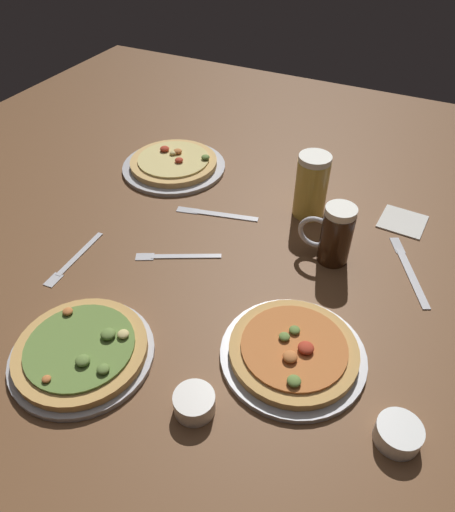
{
  "coord_description": "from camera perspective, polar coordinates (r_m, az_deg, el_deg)",
  "views": [
    {
      "loc": [
        0.36,
        -0.74,
        0.76
      ],
      "look_at": [
        0.0,
        0.0,
        0.02
      ],
      "focal_mm": 32.73,
      "sensor_mm": 36.0,
      "label": 1
    }
  ],
  "objects": [
    {
      "name": "pizza_plate_near",
      "position": [
        0.96,
        -17.39,
        -11.05
      ],
      "size": [
        0.28,
        0.28,
        0.05
      ],
      "color": "#B2B2B7",
      "rests_on": "ground_plane"
    },
    {
      "name": "ramekin_sauce",
      "position": [
        0.86,
        -4.08,
        -17.47
      ],
      "size": [
        0.07,
        0.07,
        0.04
      ],
      "primitive_type": "cylinder",
      "color": "silver",
      "rests_on": "ground_plane"
    },
    {
      "name": "ramekin_butter",
      "position": [
        0.88,
        20.13,
        -19.72
      ],
      "size": [
        0.08,
        0.08,
        0.04
      ],
      "primitive_type": "cylinder",
      "color": "white",
      "rests_on": "ground_plane"
    },
    {
      "name": "knife_spare",
      "position": [
        1.27,
        -1.37,
        5.19
      ],
      "size": [
        0.22,
        0.07,
        0.01
      ],
      "color": "silver",
      "rests_on": "ground_plane"
    },
    {
      "name": "beer_mug_dark",
      "position": [
        1.11,
        12.93,
        2.57
      ],
      "size": [
        0.13,
        0.07,
        0.15
      ],
      "color": "black",
      "rests_on": "ground_plane"
    },
    {
      "name": "fork_spare",
      "position": [
        1.18,
        -18.26,
        -0.37
      ],
      "size": [
        0.03,
        0.21,
        0.01
      ],
      "color": "silver",
      "rests_on": "ground_plane"
    },
    {
      "name": "pizza_plate_far",
      "position": [
        1.47,
        -6.57,
        11.12
      ],
      "size": [
        0.32,
        0.32,
        0.05
      ],
      "color": "#B2B2B7",
      "rests_on": "ground_plane"
    },
    {
      "name": "beer_mug_amber",
      "position": [
        1.25,
        10.24,
        8.52
      ],
      "size": [
        0.08,
        0.15,
        0.17
      ],
      "color": "gold",
      "rests_on": "ground_plane"
    },
    {
      "name": "pizza_plate_side",
      "position": [
        0.93,
        8.05,
        -11.51
      ],
      "size": [
        0.29,
        0.29,
        0.05
      ],
      "color": "#B2B2B7",
      "rests_on": "ground_plane"
    },
    {
      "name": "fork_left",
      "position": [
        1.14,
        -6.31,
        0.01
      ],
      "size": [
        0.19,
        0.11,
        0.01
      ],
      "color": "silver",
      "rests_on": "ground_plane"
    },
    {
      "name": "ground_plane",
      "position": [
        1.13,
        0.0,
        -1.33
      ],
      "size": [
        2.4,
        2.4,
        0.03
      ],
      "primitive_type": "cube",
      "color": "brown"
    },
    {
      "name": "napkin_folded",
      "position": [
        1.32,
        20.63,
        4.02
      ],
      "size": [
        0.12,
        0.12,
        0.01
      ],
      "primitive_type": "cube",
      "rotation": [
        0.0,
        0.0,
        -0.06
      ],
      "color": "silver",
      "rests_on": "ground_plane"
    },
    {
      "name": "knife_right",
      "position": [
        1.18,
        21.29,
        -1.56
      ],
      "size": [
        0.13,
        0.23,
        0.01
      ],
      "color": "silver",
      "rests_on": "ground_plane"
    }
  ]
}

